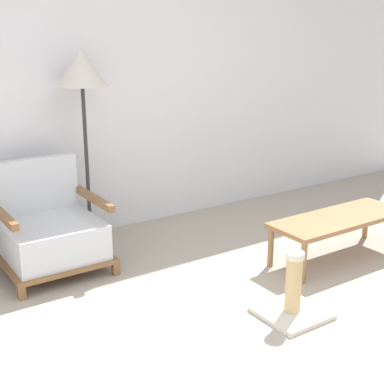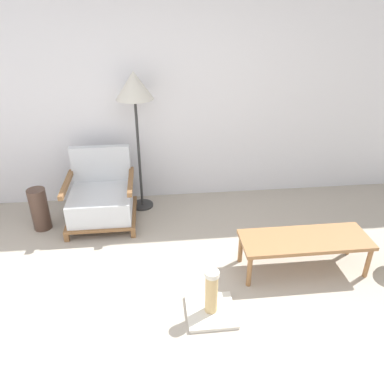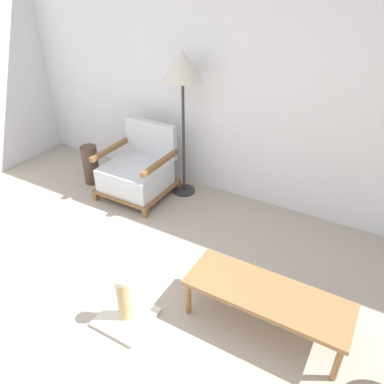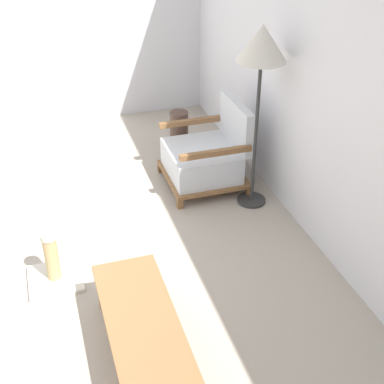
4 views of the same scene
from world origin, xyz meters
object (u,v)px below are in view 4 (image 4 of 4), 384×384
object	(u,v)px
armchair	(206,156)
scratching_post	(54,268)
vase	(179,133)
coffee_table	(142,325)
floor_lamp	(262,51)

from	to	relation	value
armchair	scratching_post	world-z (taller)	armchair
vase	coffee_table	bearing A→B (deg)	-20.80
floor_lamp	vase	bearing A→B (deg)	-161.50
floor_lamp	scratching_post	distance (m)	2.28
floor_lamp	vase	world-z (taller)	floor_lamp
armchair	coffee_table	size ratio (longest dim) A/B	0.68
armchair	vase	xyz separation A→B (m)	(-0.66, -0.08, -0.05)
coffee_table	armchair	bearing A→B (deg)	151.26
armchair	coffee_table	distance (m)	2.20
coffee_table	floor_lamp	bearing A→B (deg)	137.95
floor_lamp	scratching_post	size ratio (longest dim) A/B	3.77
floor_lamp	coffee_table	distance (m)	2.29
floor_lamp	armchair	bearing A→B (deg)	-146.50
floor_lamp	scratching_post	world-z (taller)	floor_lamp
vase	scratching_post	world-z (taller)	vase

